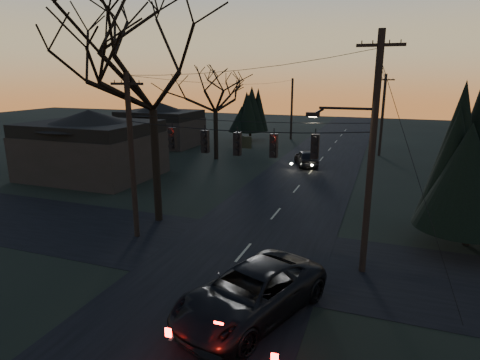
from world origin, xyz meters
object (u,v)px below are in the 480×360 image
(utility_pole_right, at_px, (362,271))
(suv_near, at_px, (251,293))
(sedan_oncoming_a, at_px, (306,158))
(utility_pole_left, at_px, (137,236))
(utility_pole_far_r, at_px, (379,156))
(utility_pole_far_l, at_px, (291,139))
(evergreen_right, at_px, (480,153))
(bare_tree_left, at_px, (150,61))

(utility_pole_right, bearing_deg, suv_near, -126.22)
(utility_pole_right, distance_m, sedan_oncoming_a, 21.25)
(utility_pole_left, relative_size, utility_pole_far_r, 1.00)
(utility_pole_left, relative_size, utility_pole_far_l, 1.06)
(utility_pole_right, height_order, sedan_oncoming_a, utility_pole_right)
(utility_pole_right, height_order, utility_pole_far_l, utility_pole_right)
(evergreen_right, height_order, suv_near, evergreen_right)
(utility_pole_far_l, relative_size, evergreen_right, 0.97)
(bare_tree_left, bearing_deg, utility_pole_far_l, 89.61)
(utility_pole_right, bearing_deg, sedan_oncoming_a, 107.48)
(utility_pole_left, height_order, bare_tree_left, bare_tree_left)
(bare_tree_left, distance_m, evergreen_right, 17.19)
(utility_pole_right, distance_m, bare_tree_left, 15.04)
(sedan_oncoming_a, bearing_deg, suv_near, 76.01)
(utility_pole_right, relative_size, sedan_oncoming_a, 2.23)
(bare_tree_left, height_order, sedan_oncoming_a, bare_tree_left)
(utility_pole_right, xyz_separation_m, bare_tree_left, (-11.73, 2.57, 9.07))
(bare_tree_left, bearing_deg, utility_pole_far_r, 65.24)
(utility_pole_left, relative_size, sedan_oncoming_a, 1.89)
(utility_pole_far_r, height_order, sedan_oncoming_a, utility_pole_far_r)
(bare_tree_left, relative_size, sedan_oncoming_a, 2.89)
(utility_pole_right, xyz_separation_m, utility_pole_far_r, (0.00, 28.00, 0.00))
(suv_near, relative_size, sedan_oncoming_a, 1.40)
(suv_near, height_order, sedan_oncoming_a, suv_near)
(bare_tree_left, bearing_deg, utility_pole_right, -12.37)
(utility_pole_right, distance_m, evergreen_right, 8.23)
(utility_pole_right, height_order, utility_pole_left, utility_pole_right)
(utility_pole_far_r, relative_size, utility_pole_far_l, 1.06)
(utility_pole_right, bearing_deg, utility_pole_left, 180.00)
(utility_pole_right, height_order, evergreen_right, evergreen_right)
(utility_pole_far_l, xyz_separation_m, evergreen_right, (16.26, -31.21, 4.71))
(utility_pole_right, bearing_deg, bare_tree_left, 167.63)
(utility_pole_far_r, distance_m, evergreen_right, 24.16)
(utility_pole_right, relative_size, utility_pole_far_l, 1.25)
(utility_pole_far_r, relative_size, suv_near, 1.36)
(sedan_oncoming_a, bearing_deg, utility_pole_far_r, -150.01)
(bare_tree_left, xyz_separation_m, sedan_oncoming_a, (5.35, 17.69, -8.30))
(utility_pole_left, bearing_deg, utility_pole_far_r, 67.67)
(utility_pole_left, distance_m, utility_pole_far_l, 36.00)
(utility_pole_far_r, xyz_separation_m, utility_pole_far_l, (-11.50, 8.00, 0.00))
(utility_pole_right, distance_m, utility_pole_far_l, 37.79)
(evergreen_right, bearing_deg, utility_pole_right, -134.81)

